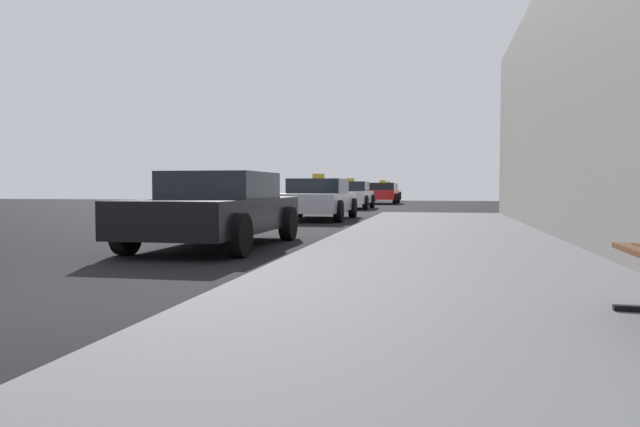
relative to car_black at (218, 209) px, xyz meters
The scene contains 6 objects.
sidewalk 6.43m from the car_black, 53.40° to the right, with size 4.00×32.00×0.15m, color slate.
car_black is the anchor object (origin of this frame).
car_silver 8.61m from the car_black, 90.19° to the left, with size 2.07×4.43×1.43m.
car_white 18.00m from the car_black, 91.24° to the left, with size 2.03×4.10×1.43m.
car_red 26.55m from the car_black, 89.28° to the left, with size 1.96×4.12×1.43m.
car_yellow 35.94m from the car_black, 90.23° to the left, with size 1.93×4.27×1.43m.
Camera 1 is at (3.87, -4.39, 1.01)m, focal length 33.27 mm.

